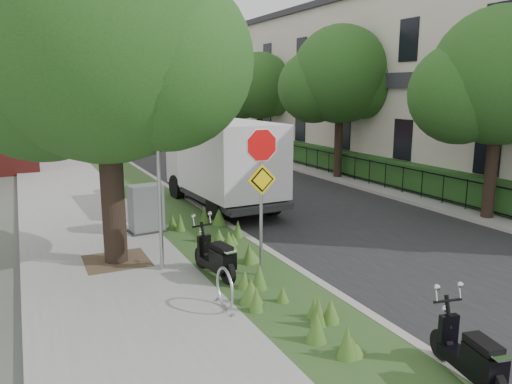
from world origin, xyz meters
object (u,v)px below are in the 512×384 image
(scooter_far, at_px, (474,361))
(utility_cabinet, at_px, (146,209))
(scooter_near, at_px, (218,261))
(box_truck, at_px, (224,161))
(sign_assembly, at_px, (262,172))

(scooter_far, relative_size, utility_cabinet, 1.15)
(scooter_near, relative_size, box_truck, 0.28)
(sign_assembly, relative_size, utility_cabinet, 2.47)
(sign_assembly, relative_size, scooter_far, 2.16)
(scooter_near, relative_size, utility_cabinet, 1.21)
(sign_assembly, distance_m, utility_cabinet, 4.80)
(sign_assembly, height_order, box_truck, sign_assembly)
(scooter_near, xyz_separation_m, utility_cabinet, (-0.53, 4.07, 0.26))
(scooter_near, xyz_separation_m, box_truck, (2.58, 6.08, 1.15))
(box_truck, xyz_separation_m, utility_cabinet, (-3.10, -2.01, -0.89))
(utility_cabinet, bearing_deg, scooter_far, -76.61)
(box_truck, bearing_deg, sign_assembly, -105.06)
(sign_assembly, bearing_deg, scooter_far, -80.89)
(box_truck, relative_size, utility_cabinet, 4.34)
(scooter_near, xyz_separation_m, scooter_far, (1.64, -5.04, -0.02))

